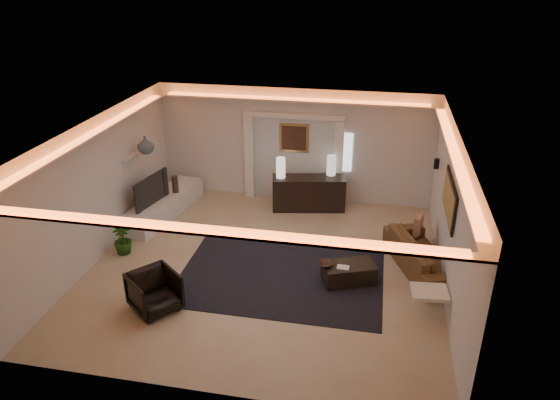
% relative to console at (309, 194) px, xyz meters
% --- Properties ---
extents(floor, '(7.00, 7.00, 0.00)m').
position_rel_console_xyz_m(floor, '(-0.49, -2.89, -0.40)').
color(floor, tan).
rests_on(floor, ground).
extents(ceiling, '(7.00, 7.00, 0.00)m').
position_rel_console_xyz_m(ceiling, '(-0.49, -2.89, 2.50)').
color(ceiling, white).
rests_on(ceiling, ground).
extents(wall_back, '(7.00, 0.00, 7.00)m').
position_rel_console_xyz_m(wall_back, '(-0.49, 0.61, 1.05)').
color(wall_back, silver).
rests_on(wall_back, ground).
extents(wall_front, '(7.00, 0.00, 7.00)m').
position_rel_console_xyz_m(wall_front, '(-0.49, -6.39, 1.05)').
color(wall_front, silver).
rests_on(wall_front, ground).
extents(wall_left, '(0.00, 7.00, 7.00)m').
position_rel_console_xyz_m(wall_left, '(-3.99, -2.89, 1.05)').
color(wall_left, silver).
rests_on(wall_left, ground).
extents(wall_right, '(0.00, 7.00, 7.00)m').
position_rel_console_xyz_m(wall_right, '(3.01, -2.89, 1.05)').
color(wall_right, silver).
rests_on(wall_right, ground).
extents(cove_soffit, '(7.00, 7.00, 0.04)m').
position_rel_console_xyz_m(cove_soffit, '(-0.49, -2.89, 2.22)').
color(cove_soffit, silver).
rests_on(cove_soffit, ceiling).
extents(daylight_slit, '(0.25, 0.03, 1.00)m').
position_rel_console_xyz_m(daylight_slit, '(0.86, 0.59, 0.95)').
color(daylight_slit, white).
rests_on(daylight_slit, wall_back).
extents(area_rug, '(4.00, 3.00, 0.01)m').
position_rel_console_xyz_m(area_rug, '(-0.09, -3.09, -0.39)').
color(area_rug, black).
rests_on(area_rug, ground).
extents(pilaster_left, '(0.22, 0.20, 2.20)m').
position_rel_console_xyz_m(pilaster_left, '(-1.64, 0.51, 0.70)').
color(pilaster_left, silver).
rests_on(pilaster_left, ground).
extents(pilaster_right, '(0.22, 0.20, 2.20)m').
position_rel_console_xyz_m(pilaster_right, '(0.66, 0.51, 0.70)').
color(pilaster_right, silver).
rests_on(pilaster_right, ground).
extents(alcove_header, '(2.52, 0.20, 0.12)m').
position_rel_console_xyz_m(alcove_header, '(-0.49, 0.51, 1.85)').
color(alcove_header, silver).
rests_on(alcove_header, wall_back).
extents(painting_frame, '(0.74, 0.04, 0.74)m').
position_rel_console_xyz_m(painting_frame, '(-0.49, 0.58, 1.25)').
color(painting_frame, tan).
rests_on(painting_frame, wall_back).
extents(painting_canvas, '(0.62, 0.02, 0.62)m').
position_rel_console_xyz_m(painting_canvas, '(-0.49, 0.56, 1.25)').
color(painting_canvas, '#4C2D1E').
rests_on(painting_canvas, wall_back).
extents(art_panel_frame, '(0.04, 1.64, 0.74)m').
position_rel_console_xyz_m(art_panel_frame, '(2.98, -2.59, 1.30)').
color(art_panel_frame, black).
rests_on(art_panel_frame, wall_right).
extents(art_panel_gold, '(0.02, 1.50, 0.62)m').
position_rel_console_xyz_m(art_panel_gold, '(2.96, -2.59, 1.30)').
color(art_panel_gold, tan).
rests_on(art_panel_gold, wall_right).
extents(wall_sconce, '(0.12, 0.12, 0.22)m').
position_rel_console_xyz_m(wall_sconce, '(2.89, -0.69, 1.28)').
color(wall_sconce, black).
rests_on(wall_sconce, wall_right).
extents(wall_niche, '(0.10, 0.55, 0.04)m').
position_rel_console_xyz_m(wall_niche, '(-3.93, -1.49, 1.25)').
color(wall_niche, silver).
rests_on(wall_niche, wall_left).
extents(console, '(1.87, 0.89, 0.90)m').
position_rel_console_xyz_m(console, '(0.00, 0.00, 0.00)').
color(console, black).
rests_on(console, ground).
extents(lamp_left, '(0.25, 0.25, 0.51)m').
position_rel_console_xyz_m(lamp_left, '(-0.69, -0.12, 0.69)').
color(lamp_left, white).
rests_on(lamp_left, console).
extents(lamp_right, '(0.28, 0.28, 0.50)m').
position_rel_console_xyz_m(lamp_right, '(0.51, 0.28, 0.69)').
color(lamp_right, beige).
rests_on(lamp_right, console).
extents(media_ledge, '(1.10, 2.82, 0.52)m').
position_rel_console_xyz_m(media_ledge, '(-3.43, -1.03, -0.17)').
color(media_ledge, silver).
rests_on(media_ledge, ground).
extents(tv, '(1.24, 0.42, 0.71)m').
position_rel_console_xyz_m(tv, '(-3.64, -1.42, 0.40)').
color(tv, black).
rests_on(tv, media_ledge).
extents(figurine, '(0.16, 0.16, 0.42)m').
position_rel_console_xyz_m(figurine, '(-3.24, -0.70, 0.24)').
color(figurine, '#4A3228').
rests_on(figurine, media_ledge).
extents(ginger_jar, '(0.45, 0.45, 0.40)m').
position_rel_console_xyz_m(ginger_jar, '(-3.64, -1.24, 1.47)').
color(ginger_jar, slate).
rests_on(ginger_jar, wall_niche).
extents(plant, '(0.39, 0.39, 0.68)m').
position_rel_console_xyz_m(plant, '(-3.57, -2.93, -0.06)').
color(plant, '#1B410E').
rests_on(plant, ground).
extents(sofa, '(2.39, 1.61, 0.65)m').
position_rel_console_xyz_m(sofa, '(2.66, -2.36, -0.08)').
color(sofa, black).
rests_on(sofa, ground).
extents(throw_blanket, '(0.66, 0.56, 0.07)m').
position_rel_console_xyz_m(throw_blanket, '(2.66, -4.01, 0.15)').
color(throw_blanket, '#FFEBC9').
rests_on(throw_blanket, sofa).
extents(throw_pillow, '(0.24, 0.45, 0.44)m').
position_rel_console_xyz_m(throw_pillow, '(2.59, -1.47, 0.15)').
color(throw_pillow, '#A87655').
rests_on(throw_pillow, sofa).
extents(coffee_table, '(1.13, 0.88, 0.37)m').
position_rel_console_xyz_m(coffee_table, '(1.24, -3.11, -0.20)').
color(coffee_table, black).
rests_on(coffee_table, ground).
extents(bowl, '(0.38, 0.38, 0.07)m').
position_rel_console_xyz_m(bowl, '(0.79, -3.25, 0.05)').
color(bowl, black).
rests_on(bowl, coffee_table).
extents(magazine, '(0.23, 0.17, 0.03)m').
position_rel_console_xyz_m(magazine, '(1.13, -3.27, 0.02)').
color(magazine, silver).
rests_on(magazine, coffee_table).
extents(armchair, '(1.12, 1.12, 0.73)m').
position_rel_console_xyz_m(armchair, '(-2.10, -4.66, -0.03)').
color(armchair, black).
rests_on(armchair, ground).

